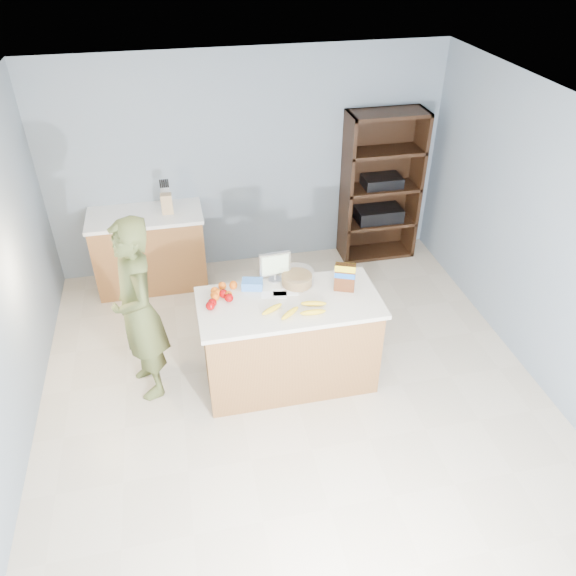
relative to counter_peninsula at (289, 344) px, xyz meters
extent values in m
cube|color=beige|center=(0.00, -0.30, -0.42)|extent=(4.50, 5.00, 0.02)
cube|color=gray|center=(0.00, 2.20, 0.83)|extent=(4.50, 0.02, 2.50)
cube|color=gray|center=(2.25, -0.30, 0.83)|extent=(0.02, 5.00, 2.50)
cube|color=white|center=(0.00, -0.30, 2.08)|extent=(4.50, 5.00, 0.02)
cube|color=brown|center=(0.00, 0.00, 0.01)|extent=(1.50, 0.70, 0.86)
cube|color=silver|center=(0.00, 0.00, 0.46)|extent=(1.56, 0.76, 0.04)
cube|color=black|center=(0.00, 0.00, -0.37)|extent=(1.46, 0.66, 0.10)
cube|color=brown|center=(-1.20, 1.90, 0.01)|extent=(1.20, 0.60, 0.86)
cube|color=white|center=(-1.20, 1.90, 0.46)|extent=(1.24, 0.62, 0.04)
cube|color=black|center=(1.55, 2.18, 0.48)|extent=(0.90, 0.04, 1.80)
cube|color=black|center=(1.12, 2.00, 0.48)|extent=(0.04, 0.40, 1.80)
cube|color=black|center=(1.98, 2.00, 0.48)|extent=(0.04, 0.40, 1.80)
cube|color=black|center=(1.55, 2.00, -0.40)|extent=(0.90, 0.40, 0.04)
cube|color=black|center=(1.55, 2.00, 0.03)|extent=(0.90, 0.40, 0.04)
cube|color=black|center=(1.55, 2.00, 0.48)|extent=(0.90, 0.40, 0.04)
cube|color=black|center=(1.55, 2.00, 0.93)|extent=(0.90, 0.40, 0.04)
cube|color=black|center=(1.55, 2.00, 1.36)|extent=(0.90, 0.40, 0.04)
cube|color=black|center=(1.55, 2.00, 0.13)|extent=(0.55, 0.32, 0.16)
cube|color=black|center=(1.55, 2.00, 0.56)|extent=(0.45, 0.30, 0.12)
imported|color=#4B5329|center=(-1.26, 0.18, 0.44)|extent=(0.58, 0.72, 1.72)
cube|color=tan|center=(-0.95, 1.87, 0.59)|extent=(0.12, 0.10, 0.22)
cylinder|color=black|center=(-0.99, 1.87, 0.75)|extent=(0.02, 0.02, 0.09)
cylinder|color=black|center=(-0.97, 1.87, 0.75)|extent=(0.02, 0.02, 0.09)
cylinder|color=black|center=(-0.95, 1.87, 0.75)|extent=(0.02, 0.02, 0.09)
cylinder|color=black|center=(-0.93, 1.87, 0.75)|extent=(0.02, 0.02, 0.09)
cylinder|color=black|center=(-0.91, 1.87, 0.75)|extent=(0.02, 0.02, 0.09)
cube|color=white|center=(-0.11, 0.11, 0.49)|extent=(0.24, 0.15, 0.00)
cube|color=white|center=(-0.01, 0.13, 0.49)|extent=(0.23, 0.14, 0.00)
ellipsoid|color=yellow|center=(-0.17, -0.11, 0.51)|extent=(0.21, 0.15, 0.05)
ellipsoid|color=yellow|center=(-0.04, -0.20, 0.51)|extent=(0.20, 0.18, 0.05)
ellipsoid|color=yellow|center=(0.18, -0.11, 0.51)|extent=(0.22, 0.10, 0.05)
ellipsoid|color=yellow|center=(0.15, -0.23, 0.51)|extent=(0.22, 0.06, 0.05)
sphere|color=#930205|center=(-0.54, 0.17, 0.52)|extent=(0.08, 0.08, 0.08)
sphere|color=#930205|center=(-0.50, 0.10, 0.52)|extent=(0.08, 0.08, 0.08)
sphere|color=#930205|center=(-0.67, 0.02, 0.52)|extent=(0.08, 0.08, 0.08)
sphere|color=#930205|center=(-0.65, 0.06, 0.52)|extent=(0.08, 0.08, 0.08)
sphere|color=orange|center=(-0.62, 0.17, 0.52)|extent=(0.07, 0.07, 0.07)
sphere|color=orange|center=(-0.53, 0.30, 0.52)|extent=(0.07, 0.07, 0.07)
sphere|color=orange|center=(-0.50, 0.15, 0.52)|extent=(0.07, 0.07, 0.07)
sphere|color=orange|center=(-0.44, 0.28, 0.52)|extent=(0.07, 0.07, 0.07)
sphere|color=orange|center=(-0.61, 0.23, 0.52)|extent=(0.07, 0.07, 0.07)
sphere|color=orange|center=(-0.58, 0.20, 0.52)|extent=(0.07, 0.07, 0.07)
sphere|color=orange|center=(-0.44, 0.29, 0.52)|extent=(0.07, 0.07, 0.07)
sphere|color=orange|center=(-0.61, 0.14, 0.52)|extent=(0.07, 0.07, 0.07)
cube|color=blue|center=(-0.28, 0.26, 0.52)|extent=(0.20, 0.16, 0.08)
cylinder|color=#267219|center=(0.12, 0.24, 0.53)|extent=(0.27, 0.27, 0.09)
cylinder|color=white|center=(0.12, 0.24, 0.55)|extent=(0.30, 0.30, 0.13)
cylinder|color=silver|center=(-0.06, 0.34, 0.49)|extent=(0.12, 0.12, 0.01)
cylinder|color=silver|center=(-0.06, 0.34, 0.52)|extent=(0.02, 0.02, 0.05)
cube|color=silver|center=(-0.06, 0.34, 0.66)|extent=(0.28, 0.05, 0.22)
cube|color=yellow|center=(-0.06, 0.32, 0.66)|extent=(0.24, 0.02, 0.18)
cube|color=#592B14|center=(0.50, 0.06, 0.62)|extent=(0.19, 0.12, 0.27)
cube|color=yellow|center=(0.50, 0.06, 0.72)|extent=(0.19, 0.13, 0.06)
cube|color=blue|center=(0.50, 0.06, 0.65)|extent=(0.19, 0.13, 0.05)
camera|label=1|loc=(-0.82, -3.76, 3.30)|focal=35.00mm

